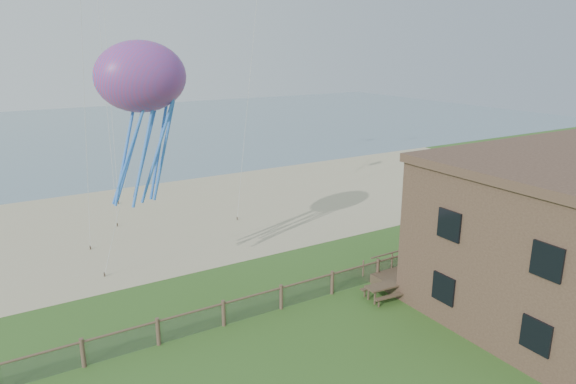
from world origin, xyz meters
name	(u,v)px	position (x,y,z in m)	size (l,w,h in m)	color
ground	(360,374)	(0.00, 0.00, 0.00)	(160.00, 160.00, 0.00)	#375D20
sand_beach	(172,217)	(0.00, 22.00, 0.00)	(72.00, 20.00, 0.02)	tan
ocean	(72,134)	(0.00, 66.00, 0.00)	(160.00, 68.00, 0.02)	slate
chainlink_fence	(281,298)	(0.00, 6.00, 0.55)	(36.20, 0.20, 1.25)	brown
motel_deck	(480,256)	(13.00, 5.00, 0.25)	(15.00, 2.00, 0.50)	brown
picnic_table	(384,291)	(4.93, 4.22, 0.41)	(1.94, 1.47, 0.82)	brown
octopus_kite	(144,121)	(-4.50, 11.08, 8.76)	(3.90, 2.75, 8.03)	#F2264A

